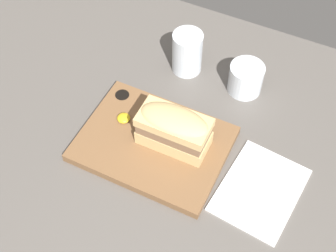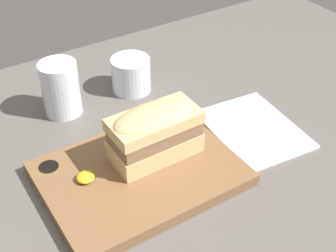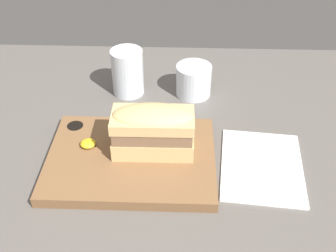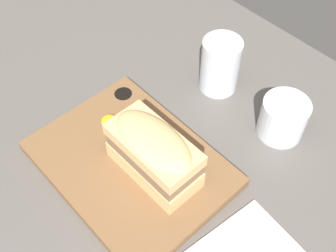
{
  "view_description": "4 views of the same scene",
  "coord_description": "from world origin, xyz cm",
  "px_view_note": "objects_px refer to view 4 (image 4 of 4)",
  "views": [
    {
      "loc": [
        29.49,
        -41.59,
        82.63
      ],
      "look_at": [
        5.31,
        8.23,
        7.6
      ],
      "focal_mm": 50.0,
      "sensor_mm": 36.0,
      "label": 1
    },
    {
      "loc": [
        -21.9,
        -41.65,
        53.45
      ],
      "look_at": [
        9.54,
        7.77,
        8.46
      ],
      "focal_mm": 50.0,
      "sensor_mm": 36.0,
      "label": 2
    },
    {
      "loc": [
        11.64,
        -49.77,
        53.9
      ],
      "look_at": [
        9.62,
        6.4,
        10.24
      ],
      "focal_mm": 45.0,
      "sensor_mm": 36.0,
      "label": 3
    },
    {
      "loc": [
        33.87,
        -14.4,
        58.66
      ],
      "look_at": [
        5.77,
        11.37,
        10.41
      ],
      "focal_mm": 45.0,
      "sensor_mm": 36.0,
      "label": 4
    }
  ],
  "objects_px": {
    "sandwich": "(154,152)",
    "wine_glass": "(283,119)",
    "water_glass": "(221,69)",
    "serving_board": "(131,163)"
  },
  "relations": [
    {
      "from": "serving_board",
      "to": "sandwich",
      "type": "bearing_deg",
      "value": 21.72
    },
    {
      "from": "sandwich",
      "to": "wine_glass",
      "type": "height_order",
      "value": "sandwich"
    },
    {
      "from": "serving_board",
      "to": "sandwich",
      "type": "xyz_separation_m",
      "value": [
        0.04,
        0.02,
        0.06
      ]
    },
    {
      "from": "sandwich",
      "to": "wine_glass",
      "type": "bearing_deg",
      "value": 70.91
    },
    {
      "from": "water_glass",
      "to": "wine_glass",
      "type": "xyz_separation_m",
      "value": [
        0.14,
        -0.0,
        -0.01
      ]
    },
    {
      "from": "serving_board",
      "to": "water_glass",
      "type": "relative_size",
      "value": 2.9
    },
    {
      "from": "sandwich",
      "to": "water_glass",
      "type": "relative_size",
      "value": 1.39
    },
    {
      "from": "sandwich",
      "to": "wine_glass",
      "type": "relative_size",
      "value": 1.86
    },
    {
      "from": "wine_glass",
      "to": "serving_board",
      "type": "bearing_deg",
      "value": -116.29
    },
    {
      "from": "serving_board",
      "to": "wine_glass",
      "type": "height_order",
      "value": "wine_glass"
    }
  ]
}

